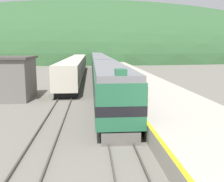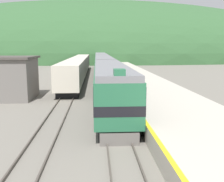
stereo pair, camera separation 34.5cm
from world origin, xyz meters
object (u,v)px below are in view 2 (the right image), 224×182
at_px(express_train_lead_car, 110,84).
at_px(carriage_second, 104,67).
at_px(carriage_third, 101,61).
at_px(siding_train, 79,67).
at_px(carriage_fourth, 100,57).

relative_size(express_train_lead_car, carriage_second, 0.94).
bearing_deg(carriage_second, carriage_third, 90.00).
distance_m(carriage_second, siding_train, 6.07).
bearing_deg(express_train_lead_car, siding_train, 100.00).
bearing_deg(carriage_fourth, carriage_third, -90.00).
distance_m(express_train_lead_car, carriage_fourth, 66.01).
xyz_separation_m(carriage_third, carriage_fourth, (0.00, 22.15, 0.00)).
relative_size(express_train_lead_car, carriage_fourth, 0.94).
bearing_deg(siding_train, carriage_second, -41.56).
xyz_separation_m(carriage_fourth, siding_train, (-4.54, -40.28, -0.29)).
height_order(carriage_second, carriage_third, same).
bearing_deg(express_train_lead_car, carriage_fourth, 90.00).
bearing_deg(express_train_lead_car, carriage_third, 90.00).
height_order(carriage_second, carriage_fourth, same).
bearing_deg(carriage_second, siding_train, 138.44).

